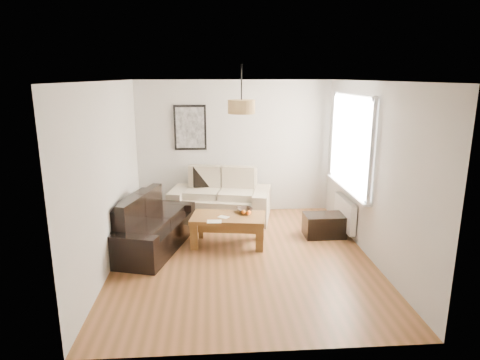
{
  "coord_description": "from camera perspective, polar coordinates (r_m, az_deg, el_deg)",
  "views": [
    {
      "loc": [
        -0.45,
        -5.8,
        2.66
      ],
      "look_at": [
        0.0,
        0.6,
        1.05
      ],
      "focal_mm": 30.95,
      "sensor_mm": 36.0,
      "label": 1
    }
  ],
  "objects": [
    {
      "name": "ceiling",
      "position": [
        5.82,
        0.43,
        13.49
      ],
      "size": [
        3.8,
        4.5,
        0.0
      ],
      "primitive_type": null,
      "color": "white",
      "rests_on": "floor"
    },
    {
      "name": "wall_back",
      "position": [
        8.18,
        -0.81,
        4.52
      ],
      "size": [
        3.8,
        0.04,
        2.6
      ],
      "primitive_type": null,
      "color": "silver",
      "rests_on": "floor"
    },
    {
      "name": "cushion_left",
      "position": [
        8.03,
        -5.01,
        0.46
      ],
      "size": [
        0.43,
        0.17,
        0.42
      ],
      "primitive_type": "cube",
      "rotation": [
        0.0,
        0.0,
        0.11
      ],
      "color": "black",
      "rests_on": "loveseat_cream"
    },
    {
      "name": "radiator",
      "position": [
        7.34,
        14.25,
        -4.45
      ],
      "size": [
        0.1,
        0.9,
        0.52
      ],
      "primitive_type": "cube",
      "color": "white",
      "rests_on": "wall_right"
    },
    {
      "name": "wall_front",
      "position": [
        3.83,
        3.02,
        -6.77
      ],
      "size": [
        3.8,
        0.04,
        2.6
      ],
      "primitive_type": null,
      "color": "silver",
      "rests_on": "floor"
    },
    {
      "name": "wall_left",
      "position": [
        6.13,
        -17.6,
        0.6
      ],
      "size": [
        0.04,
        4.5,
        2.6
      ],
      "primitive_type": null,
      "color": "silver",
      "rests_on": "floor"
    },
    {
      "name": "fruit_bowl",
      "position": [
        6.87,
        0.64,
        -4.13
      ],
      "size": [
        0.32,
        0.32,
        0.06
      ],
      "primitive_type": "imported",
      "rotation": [
        0.0,
        0.0,
        0.3
      ],
      "color": "black",
      "rests_on": "coffee_table"
    },
    {
      "name": "window_bay",
      "position": [
        7.07,
        15.15,
        4.98
      ],
      "size": [
        0.14,
        1.9,
        1.6
      ],
      "primitive_type": null,
      "color": "white",
      "rests_on": "wall_right"
    },
    {
      "name": "poster",
      "position": [
        8.09,
        -6.89,
        7.18
      ],
      "size": [
        0.62,
        0.04,
        0.87
      ],
      "primitive_type": null,
      "color": "black",
      "rests_on": "wall_back"
    },
    {
      "name": "ottoman",
      "position": [
        7.24,
        11.52,
        -6.14
      ],
      "size": [
        0.68,
        0.44,
        0.39
      ],
      "primitive_type": "cube",
      "rotation": [
        0.0,
        0.0,
        0.01
      ],
      "color": "black",
      "rests_on": "floor"
    },
    {
      "name": "cushion_right",
      "position": [
        8.04,
        -0.83,
        0.49
      ],
      "size": [
        0.42,
        0.19,
        0.4
      ],
      "primitive_type": "cube",
      "rotation": [
        0.0,
        0.0,
        -0.16
      ],
      "color": "black",
      "rests_on": "loveseat_cream"
    },
    {
      "name": "orange_a",
      "position": [
        6.69,
        1.18,
        -4.56
      ],
      "size": [
        0.07,
        0.07,
        0.07
      ],
      "primitive_type": "sphere",
      "rotation": [
        0.0,
        0.0,
        0.09
      ],
      "color": "orange",
      "rests_on": "fruit_bowl"
    },
    {
      "name": "pendant_shade",
      "position": [
        6.13,
        0.2,
        10.07
      ],
      "size": [
        0.4,
        0.4,
        0.2
      ],
      "primitive_type": "cylinder",
      "color": "tan",
      "rests_on": "ceiling"
    },
    {
      "name": "loveseat_cream",
      "position": [
        7.89,
        -2.71,
        -2.12
      ],
      "size": [
        2.01,
        1.36,
        0.92
      ],
      "primitive_type": null,
      "rotation": [
        0.0,
        0.0,
        -0.21
      ],
      "color": "beige",
      "rests_on": "floor"
    },
    {
      "name": "sofa_leather",
      "position": [
        6.72,
        -12.23,
        -5.95
      ],
      "size": [
        1.35,
        2.0,
        0.79
      ],
      "primitive_type": null,
      "rotation": [
        0.0,
        0.0,
        1.29
      ],
      "color": "black",
      "rests_on": "floor"
    },
    {
      "name": "wall_right",
      "position": [
        6.4,
        17.62,
        1.15
      ],
      "size": [
        0.04,
        4.5,
        2.6
      ],
      "primitive_type": null,
      "color": "silver",
      "rests_on": "floor"
    },
    {
      "name": "floor",
      "position": [
        6.4,
        0.38,
        -10.49
      ],
      "size": [
        4.5,
        4.5,
        0.0
      ],
      "primitive_type": "plane",
      "color": "brown",
      "rests_on": "ground"
    },
    {
      "name": "papers",
      "position": [
        6.43,
        -3.57,
        -5.73
      ],
      "size": [
        0.23,
        0.17,
        0.01
      ],
      "primitive_type": "cube",
      "rotation": [
        0.0,
        0.0,
        -0.05
      ],
      "color": "white",
      "rests_on": "coffee_table"
    },
    {
      "name": "orange_b",
      "position": [
        6.72,
        1.28,
        -4.47
      ],
      "size": [
        0.08,
        0.08,
        0.06
      ],
      "primitive_type": "sphere",
      "rotation": [
        0.0,
        0.0,
        0.2
      ],
      "color": "orange",
      "rests_on": "fruit_bowl"
    },
    {
      "name": "coffee_table",
      "position": [
        6.76,
        -1.6,
        -6.9
      ],
      "size": [
        1.26,
        0.81,
        0.48
      ],
      "primitive_type": null,
      "rotation": [
        0.0,
        0.0,
        -0.15
      ],
      "color": "brown",
      "rests_on": "floor"
    },
    {
      "name": "orange_c",
      "position": [
        6.72,
        0.49,
        -4.46
      ],
      "size": [
        0.08,
        0.08,
        0.07
      ],
      "primitive_type": "sphere",
      "rotation": [
        0.0,
        0.0,
        0.02
      ],
      "color": "orange",
      "rests_on": "fruit_bowl"
    }
  ]
}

